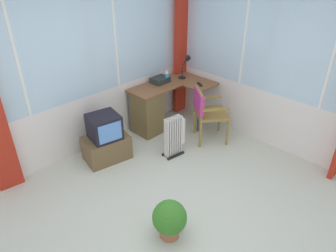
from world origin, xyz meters
TOP-DOWN VIEW (x-y plane):
  - ground at (0.00, 0.00)m, footprint 5.33×4.87m
  - north_window_panel at (-0.00, 1.96)m, footprint 4.33×0.07m
  - east_window_panel at (2.19, -0.00)m, footprint 0.07×3.87m
  - curtain_corner at (2.06, 1.83)m, footprint 0.31×0.07m
  - desk at (1.11, 1.64)m, footprint 1.34×0.90m
  - desk_lamp at (1.93, 1.57)m, footprint 0.23×0.20m
  - tv_remote at (1.83, 1.19)m, footprint 0.11×0.15m
  - spray_bottle at (1.54, 1.68)m, footprint 0.06×0.06m
  - paper_tray at (1.44, 1.75)m, footprint 0.31×0.24m
  - wooden_armchair at (1.52, 0.82)m, footprint 0.67×0.67m
  - tv_on_stand at (0.09, 1.50)m, footprint 0.71×0.55m
  - space_heater at (0.88, 0.86)m, footprint 0.36×0.21m
  - potted_plant at (-0.28, -0.20)m, footprint 0.38×0.38m

SIDE VIEW (x-z plane):
  - ground at x=0.00m, z-range -0.06..0.00m
  - potted_plant at x=-0.28m, z-range 0.02..0.48m
  - tv_on_stand at x=0.09m, z-range -0.04..0.68m
  - space_heater at x=0.88m, z-range 0.00..0.65m
  - desk at x=1.11m, z-range 0.04..0.80m
  - wooden_armchair at x=1.52m, z-range 0.13..1.02m
  - tv_remote at x=1.83m, z-range 0.77..0.79m
  - paper_tray at x=1.44m, z-range 0.77..0.86m
  - spray_bottle at x=1.54m, z-range 0.77..0.98m
  - desk_lamp at x=1.93m, z-range 0.84..1.25m
  - curtain_corner at x=2.06m, z-range 0.00..2.68m
  - north_window_panel at x=0.00m, z-range 0.00..2.77m
  - east_window_panel at x=2.19m, z-range 0.00..2.77m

